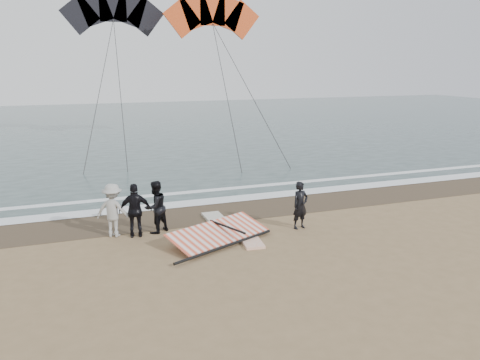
# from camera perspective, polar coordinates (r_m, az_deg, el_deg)

# --- Properties ---
(ground) EXTENTS (120.00, 120.00, 0.00)m
(ground) POSITION_cam_1_polar(r_m,az_deg,el_deg) (14.59, 3.43, -8.85)
(ground) COLOR #8C704C
(ground) RESTS_ON ground
(sea) EXTENTS (120.00, 54.00, 0.02)m
(sea) POSITION_cam_1_polar(r_m,az_deg,el_deg) (46.02, -12.87, 6.56)
(sea) COLOR #233838
(sea) RESTS_ON ground
(wet_sand) EXTENTS (120.00, 2.80, 0.01)m
(wet_sand) POSITION_cam_1_polar(r_m,az_deg,el_deg) (18.56, -1.99, -3.77)
(wet_sand) COLOR #4C3D2B
(wet_sand) RESTS_ON ground
(foam_near) EXTENTS (120.00, 0.90, 0.01)m
(foam_near) POSITION_cam_1_polar(r_m,az_deg,el_deg) (19.83, -3.22, -2.54)
(foam_near) COLOR white
(foam_near) RESTS_ON sea
(foam_far) EXTENTS (120.00, 0.45, 0.01)m
(foam_far) POSITION_cam_1_polar(r_m,az_deg,el_deg) (21.41, -4.51, -1.32)
(foam_far) COLOR white
(foam_far) RESTS_ON sea
(man_main) EXTENTS (0.69, 0.52, 1.69)m
(man_main) POSITION_cam_1_polar(r_m,az_deg,el_deg) (16.53, 7.36, -3.07)
(man_main) COLOR black
(man_main) RESTS_ON ground
(board_white) EXTENTS (0.85, 2.26, 0.09)m
(board_white) POSITION_cam_1_polar(r_m,az_deg,el_deg) (15.78, 0.92, -6.86)
(board_white) COLOR white
(board_white) RESTS_ON ground
(board_cream) EXTENTS (0.71, 2.55, 0.11)m
(board_cream) POSITION_cam_1_polar(r_m,az_deg,el_deg) (17.00, -2.48, -5.29)
(board_cream) COLOR beige
(board_cream) RESTS_ON ground
(trio_cluster) EXTENTS (2.64, 1.20, 1.84)m
(trio_cluster) POSITION_cam_1_polar(r_m,az_deg,el_deg) (16.13, -12.95, -3.50)
(trio_cluster) COLOR black
(trio_cluster) RESTS_ON ground
(sail_rig) EXTENTS (3.66, 2.95, 0.49)m
(sail_rig) POSITION_cam_1_polar(r_m,az_deg,el_deg) (15.56, -3.01, -6.60)
(sail_rig) COLOR black
(sail_rig) RESTS_ON ground
(kite_red) EXTENTS (7.54, 4.81, 12.61)m
(kite_red) POSITION_cam_1_polar(r_m,az_deg,el_deg) (33.49, -3.36, 19.00)
(kite_red) COLOR #E14B1A
(kite_red) RESTS_ON ground
(kite_dark) EXTENTS (7.94, 5.12, 13.38)m
(kite_dark) POSITION_cam_1_polar(r_m,az_deg,el_deg) (35.27, -15.20, 18.76)
(kite_dark) COLOR black
(kite_dark) RESTS_ON ground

